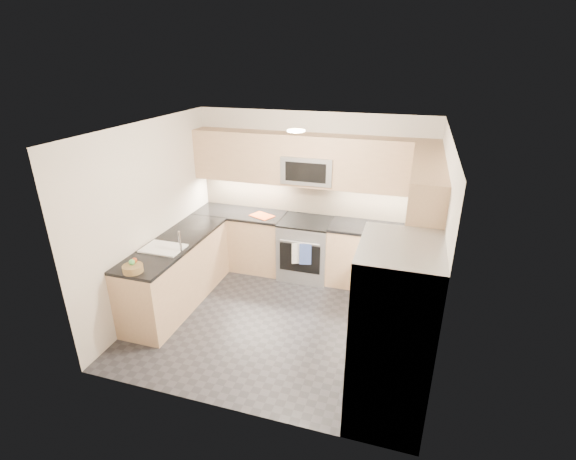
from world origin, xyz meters
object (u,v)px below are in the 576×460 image
Objects in this scene: gas_range at (305,249)px; refrigerator at (392,335)px; microwave at (309,169)px; utensil_bowl at (418,228)px; fruit_basket at (133,269)px; cutting_board at (262,216)px.

refrigerator is (1.45, -2.43, 0.45)m from gas_range.
refrigerator is at bearing -60.38° from microwave.
fruit_basket is (-3.11, -2.14, -0.03)m from utensil_bowl.
refrigerator is 5.23× the size of cutting_board.
microwave reaches higher than gas_range.
cutting_board reaches higher than gas_range.
refrigerator is at bearing -5.15° from fruit_basket.
utensil_bowl reaches higher than fruit_basket.
fruit_basket reaches higher than gas_range.
microwave is at bearing 90.00° from gas_range.
gas_range is 1.25m from microwave.
gas_range is at bearing 120.88° from refrigerator.
microwave is 2.21× the size of cutting_board.
microwave is at bearing 119.62° from refrigerator.
fruit_basket is at bearing -123.11° from microwave.
utensil_bowl is at bearing -0.67° from gas_range.
cutting_board is at bearing -166.57° from microwave.
utensil_bowl is (0.17, 2.41, 0.11)m from refrigerator.
fruit_basket is (-1.49, -2.28, -0.72)m from microwave.
gas_range is 2.86m from refrigerator.
microwave reaches higher than refrigerator.
microwave reaches higher than fruit_basket.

